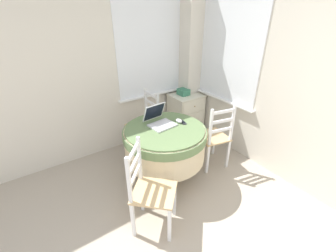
{
  "coord_description": "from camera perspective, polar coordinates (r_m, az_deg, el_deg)",
  "views": [
    {
      "loc": [
        -0.46,
        -0.38,
        2.05
      ],
      "look_at": [
        1.0,
        1.74,
        0.68
      ],
      "focal_mm": 24.0,
      "sensor_mm": 36.0,
      "label": 1
    }
  ],
  "objects": [
    {
      "name": "dining_chair_camera_near",
      "position": [
        2.29,
        -4.73,
        -16.12
      ],
      "size": [
        0.56,
        0.56,
        0.96
      ],
      "color": "tan",
      "rests_on": "ground_plane"
    },
    {
      "name": "corner_cabinet",
      "position": [
        4.01,
        4.49,
        3.08
      ],
      "size": [
        0.53,
        0.48,
        0.73
      ],
      "color": "silver",
      "rests_on": "ground_plane"
    },
    {
      "name": "storage_box",
      "position": [
        3.85,
        3.94,
        8.65
      ],
      "size": [
        0.16,
        0.18,
        0.1
      ],
      "color": "#387A5B",
      "rests_on": "corner_cabinet"
    },
    {
      "name": "dining_chair_near_back_window",
      "position": [
        3.45,
        -5.86,
        0.41
      ],
      "size": [
        0.43,
        0.4,
        0.96
      ],
      "color": "tan",
      "rests_on": "ground_plane"
    },
    {
      "name": "computer_mouse",
      "position": [
        2.82,
        2.82,
        1.31
      ],
      "size": [
        0.06,
        0.1,
        0.05
      ],
      "color": "silver",
      "rests_on": "round_dining_table"
    },
    {
      "name": "corner_room_shell",
      "position": [
        2.79,
        4.28,
        11.91
      ],
      "size": [
        4.41,
        4.56,
        2.55
      ],
      "color": "beige",
      "rests_on": "ground_plane"
    },
    {
      "name": "cell_phone",
      "position": [
        2.83,
        3.87,
        0.92
      ],
      "size": [
        0.08,
        0.12,
        0.01
      ],
      "color": "#2D2D33",
      "rests_on": "round_dining_table"
    },
    {
      "name": "laptop",
      "position": [
        2.77,
        -2.22,
        1.42
      ],
      "size": [
        0.33,
        0.36,
        0.24
      ],
      "color": "silver",
      "rests_on": "round_dining_table"
    },
    {
      "name": "dining_chair_near_right_window",
      "position": [
        3.16,
        11.63,
        -2.83
      ],
      "size": [
        0.46,
        0.48,
        0.96
      ],
      "color": "tan",
      "rests_on": "ground_plane"
    },
    {
      "name": "round_dining_table",
      "position": [
        2.79,
        -0.81,
        -4.01
      ],
      "size": [
        1.02,
        1.02,
        0.76
      ],
      "color": "#4C3D2D",
      "rests_on": "ground_plane"
    }
  ]
}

